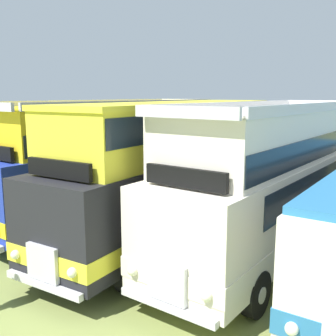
% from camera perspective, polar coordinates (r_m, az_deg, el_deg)
% --- Properties ---
extents(ground_plane, '(200.00, 200.00, 0.00)m').
position_cam_1_polar(ground_plane, '(12.92, 14.28, -11.42)').
color(ground_plane, olive).
extents(bus_first_in_row, '(3.13, 11.09, 4.52)m').
position_cam_1_polar(bus_first_in_row, '(15.75, -7.58, 1.66)').
color(bus_first_in_row, '#1E339E').
rests_on(bus_first_in_row, ground).
extents(bus_second_in_row, '(2.87, 11.49, 4.49)m').
position_cam_1_polar(bus_second_in_row, '(13.38, 1.26, 0.70)').
color(bus_second_in_row, black).
rests_on(bus_second_in_row, ground).
extents(bus_third_in_row, '(3.08, 10.36, 4.52)m').
position_cam_1_polar(bus_third_in_row, '(12.16, 14.65, -1.20)').
color(bus_third_in_row, silver).
rests_on(bus_third_in_row, ground).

